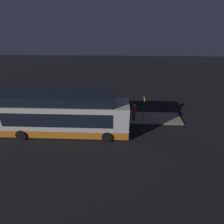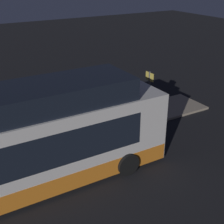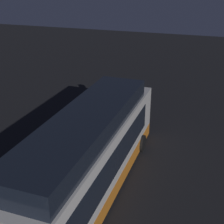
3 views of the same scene
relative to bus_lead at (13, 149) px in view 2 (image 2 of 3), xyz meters
The scene contains 8 objects.
ground 2.42m from the bus_lead, ahead, with size 80.00×80.00×0.00m, color black.
platform 3.76m from the bus_lead, 60.48° to the left, with size 20.00×2.46×0.13m.
bus_lead is the anchor object (origin of this frame).
passenger_boarding 3.03m from the bus_lead, 49.22° to the left, with size 0.59×0.59×1.62m.
passenger_waiting 7.07m from the bus_lead, 20.02° to the left, with size 0.44×0.60×1.75m.
passenger_with_bags 3.75m from the bus_lead, 68.56° to the left, with size 0.64×0.57×1.77m.
suitcase 7.14m from the bus_lead, 25.17° to the left, with size 0.46×0.21×0.90m.
sign_post 7.78m from the bus_lead, 15.61° to the left, with size 0.10×0.62×2.72m.
Camera 2 is at (-3.39, -9.98, 7.53)m, focal length 50.00 mm.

